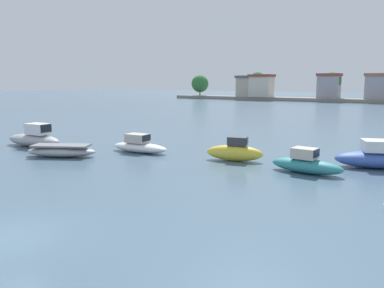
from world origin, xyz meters
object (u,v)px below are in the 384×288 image
moored_boat_1 (61,151)px  moored_boat_3 (235,152)px  moored_boat_5 (376,157)px  moored_boat_2 (139,146)px  moored_boat_4 (306,164)px  moored_boat_0 (34,138)px

moored_boat_1 → moored_boat_3: (11.07, 5.41, 0.20)m
moored_boat_3 → moored_boat_5: size_ratio=0.77×
moored_boat_2 → moored_boat_4: 12.60m
moored_boat_3 → moored_boat_4: size_ratio=0.93×
moored_boat_1 → moored_boat_3: moored_boat_3 is taller
moored_boat_4 → moored_boat_5: bearing=52.7°
moored_boat_1 → moored_boat_5: 21.09m
moored_boat_0 → moored_boat_5: (24.95, 6.56, 0.01)m
moored_boat_1 → moored_boat_4: moored_boat_4 is taller
moored_boat_4 → moored_boat_3: bearing=174.5°
moored_boat_2 → moored_boat_1: bearing=-133.2°
moored_boat_1 → moored_boat_5: bearing=-4.6°
moored_boat_3 → moored_boat_2: bearing=174.6°
moored_boat_0 → moored_boat_3: (16.62, 3.71, -0.05)m
moored_boat_2 → moored_boat_4: (12.60, 0.22, 0.04)m
moored_boat_2 → moored_boat_4: bearing=-2.9°
moored_boat_0 → moored_boat_1: (5.54, -1.71, -0.25)m
moored_boat_2 → moored_boat_5: 16.33m
moored_boat_1 → moored_boat_5: size_ratio=1.00×
moored_boat_0 → moored_boat_2: moored_boat_0 is taller
moored_boat_2 → moored_boat_4: size_ratio=1.13×
moored_boat_3 → moored_boat_4: bearing=-23.0°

